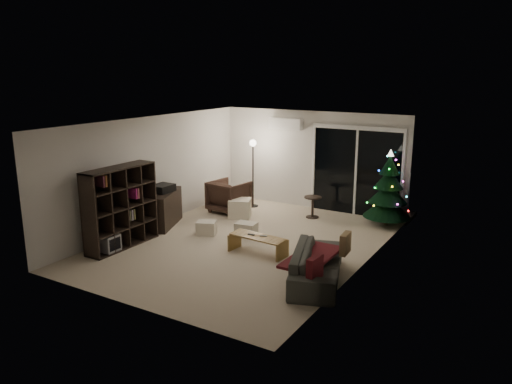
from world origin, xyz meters
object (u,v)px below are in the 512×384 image
at_px(bookshelf, 114,206).
at_px(christmas_tree, 388,188).
at_px(armchair, 229,196).
at_px(coffee_table, 258,245).
at_px(sofa, 317,265).
at_px(media_cabinet, 164,209).

height_order(bookshelf, christmas_tree, christmas_tree).
bearing_deg(armchair, coffee_table, 141.28).
bearing_deg(christmas_tree, bookshelf, -136.40).
bearing_deg(sofa, media_cabinet, 57.71).
bearing_deg(christmas_tree, sofa, -91.37).
relative_size(armchair, sofa, 0.45).
xyz_separation_m(media_cabinet, sofa, (4.30, -1.04, -0.11)).
bearing_deg(media_cabinet, coffee_table, -31.45).
bearing_deg(media_cabinet, bookshelf, -112.14).
bearing_deg(media_cabinet, sofa, -35.72).
distance_m(armchair, coffee_table, 3.06).
height_order(media_cabinet, coffee_table, media_cabinet).
xyz_separation_m(armchair, coffee_table, (2.13, -2.18, -0.22)).
relative_size(bookshelf, media_cabinet, 1.29).
bearing_deg(armchair, christmas_tree, -158.61).
height_order(media_cabinet, christmas_tree, christmas_tree).
relative_size(coffee_table, christmas_tree, 0.65).
xyz_separation_m(bookshelf, media_cabinet, (0.00, 1.49, -0.42)).
distance_m(media_cabinet, coffee_table, 2.83).
distance_m(bookshelf, media_cabinet, 1.55).
bearing_deg(coffee_table, christmas_tree, 68.03).
distance_m(coffee_table, christmas_tree, 3.60).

